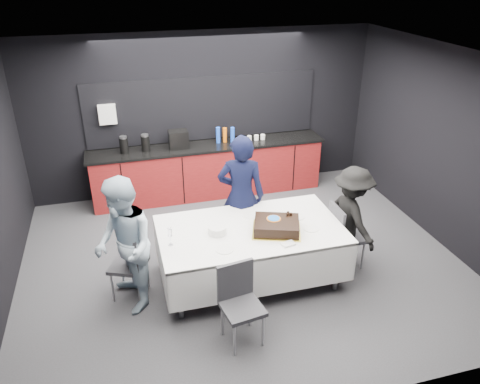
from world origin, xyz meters
name	(u,v)px	position (x,y,z in m)	size (l,w,h in m)	color
ground	(242,261)	(0.00, 0.00, 0.00)	(6.00, 6.00, 0.00)	#3D3D41
room_shell	(242,137)	(0.00, 0.00, 1.86)	(6.04, 5.04, 2.82)	white
kitchenette	(207,166)	(-0.02, 2.22, 0.54)	(4.10, 0.64, 2.05)	maroon
party_table	(250,238)	(0.00, -0.40, 0.64)	(2.32, 1.32, 0.78)	#99999E
cake_assembly	(277,226)	(0.29, -0.55, 0.85)	(0.72, 0.66, 0.18)	yellow
plate_stack	(217,230)	(-0.43, -0.41, 0.83)	(0.23, 0.23, 0.10)	white
loose_plate_near	(225,249)	(-0.43, -0.78, 0.78)	(0.22, 0.22, 0.01)	white
loose_plate_right_a	(297,217)	(0.67, -0.29, 0.78)	(0.20, 0.20, 0.01)	white
loose_plate_right_b	(311,228)	(0.73, -0.61, 0.78)	(0.20, 0.20, 0.01)	white
loose_plate_far	(250,215)	(0.09, -0.08, 0.78)	(0.21, 0.21, 0.01)	white
fork_pile	(288,244)	(0.32, -0.88, 0.79)	(0.16, 0.10, 0.03)	white
champagne_flute	(170,233)	(-1.02, -0.51, 0.94)	(0.06, 0.06, 0.22)	white
chair_left	(134,260)	(-1.47, -0.35, 0.53)	(0.55, 0.55, 0.92)	#323237
chair_right	(343,232)	(1.29, -0.43, 0.53)	(0.42, 0.42, 0.92)	#323237
chair_near	(239,298)	(-0.41, -1.37, 0.53)	(0.48, 0.48, 0.92)	#323237
person_center	(241,196)	(0.06, 0.28, 0.89)	(0.65, 0.43, 1.78)	black
person_left	(124,246)	(-1.56, -0.50, 0.85)	(0.82, 0.64, 1.69)	#A2B9CB
person_right	(351,217)	(1.41, -0.40, 0.72)	(0.93, 0.54, 1.44)	black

